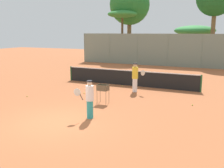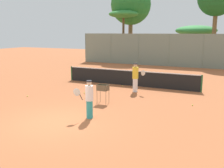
# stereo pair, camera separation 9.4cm
# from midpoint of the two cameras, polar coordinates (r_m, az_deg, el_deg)

# --- Properties ---
(ground_plane) EXTENTS (80.00, 80.00, 0.00)m
(ground_plane) POSITION_cam_midpoint_polar(r_m,az_deg,el_deg) (11.08, -11.91, -8.12)
(ground_plane) COLOR #B26038
(tennis_net) EXTENTS (9.53, 0.10, 1.07)m
(tennis_net) POSITION_cam_midpoint_polar(r_m,az_deg,el_deg) (17.94, 3.97, 1.40)
(tennis_net) COLOR #26592D
(tennis_net) RESTS_ON ground_plane
(back_fence) EXTENTS (20.64, 0.08, 3.44)m
(back_fence) POSITION_cam_midpoint_polar(r_m,az_deg,el_deg) (28.62, 12.40, 7.21)
(back_fence) COLOR gray
(back_fence) RESTS_ON ground_plane
(tree_0) EXTENTS (4.91, 4.91, 4.39)m
(tree_0) POSITION_cam_midpoint_polar(r_m,az_deg,el_deg) (34.04, 17.90, 10.96)
(tree_0) COLOR brown
(tree_0) RESTS_ON ground_plane
(tree_3) EXTENTS (3.58, 3.58, 6.16)m
(tree_3) POSITION_cam_midpoint_polar(r_m,az_deg,el_deg) (32.60, 2.61, 14.78)
(tree_3) COLOR brown
(tree_3) RESTS_ON ground_plane
(tree_4) EXTENTS (5.09, 5.09, 9.56)m
(tree_4) POSITION_cam_midpoint_polar(r_m,az_deg,el_deg) (34.85, 4.19, 16.77)
(tree_4) COLOR brown
(tree_4) RESTS_ON ground_plane
(player_white_outfit) EXTENTS (0.79, 0.57, 1.64)m
(player_white_outfit) POSITION_cam_midpoint_polar(r_m,az_deg,el_deg) (11.13, -4.75, -3.23)
(player_white_outfit) COLOR teal
(player_white_outfit) RESTS_ON ground_plane
(player_red_cap) EXTENTS (0.91, 0.37, 1.78)m
(player_red_cap) POSITION_cam_midpoint_polar(r_m,az_deg,el_deg) (16.01, 5.30, 1.50)
(player_red_cap) COLOR white
(player_red_cap) RESTS_ON ground_plane
(ball_cart) EXTENTS (0.56, 0.41, 0.98)m
(ball_cart) POSITION_cam_midpoint_polar(r_m,az_deg,el_deg) (13.45, -1.79, -1.12)
(ball_cart) COLOR brown
(ball_cart) RESTS_ON ground_plane
(tennis_ball_0) EXTENTS (0.07, 0.07, 0.07)m
(tennis_ball_0) POSITION_cam_midpoint_polar(r_m,az_deg,el_deg) (15.69, -17.78, -2.53)
(tennis_ball_0) COLOR #D1E54C
(tennis_ball_0) RESTS_ON ground_plane
(tennis_ball_1) EXTENTS (0.07, 0.07, 0.07)m
(tennis_ball_1) POSITION_cam_midpoint_polar(r_m,az_deg,el_deg) (17.76, 2.47, -0.41)
(tennis_ball_1) COLOR #D1E54C
(tennis_ball_1) RESTS_ON ground_plane
(tennis_ball_2) EXTENTS (0.07, 0.07, 0.07)m
(tennis_ball_2) POSITION_cam_midpoint_polar(r_m,az_deg,el_deg) (15.79, -5.87, -1.95)
(tennis_ball_2) COLOR #D1E54C
(tennis_ball_2) RESTS_ON ground_plane
(tennis_ball_3) EXTENTS (0.07, 0.07, 0.07)m
(tennis_ball_3) POSITION_cam_midpoint_polar(r_m,az_deg,el_deg) (13.76, 17.30, -4.40)
(tennis_ball_3) COLOR #D1E54C
(tennis_ball_3) RESTS_ON ground_plane
(parked_car) EXTENTS (4.20, 1.70, 1.60)m
(parked_car) POSITION_cam_midpoint_polar(r_m,az_deg,el_deg) (32.79, 4.77, 6.07)
(parked_car) COLOR #232328
(parked_car) RESTS_ON ground_plane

